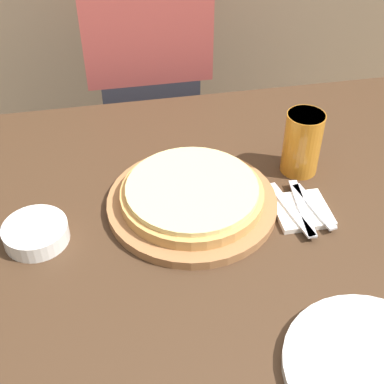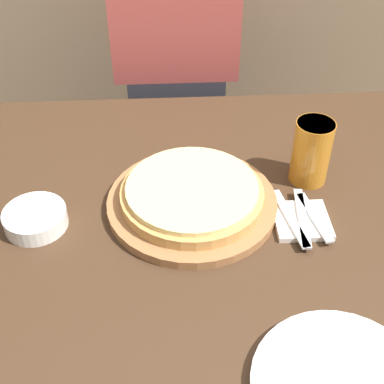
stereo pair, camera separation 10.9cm
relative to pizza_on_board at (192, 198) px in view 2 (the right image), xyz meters
The scene contains 9 objects.
dining_table 0.40m from the pizza_on_board, 57.27° to the right, with size 1.18×1.08×0.71m.
pizza_on_board is the anchor object (origin of this frame).
beer_glass 0.28m from the pizza_on_board, 16.99° to the left, with size 0.08×0.08×0.15m.
side_bowl 0.32m from the pizza_on_board, behind, with size 0.13×0.13×0.04m.
napkin_stack 0.23m from the pizza_on_board, 15.63° to the right, with size 0.11×0.11×0.01m.
fork 0.20m from the pizza_on_board, 17.53° to the right, with size 0.05×0.17×0.00m.
dinner_knife 0.23m from the pizza_on_board, 15.63° to the right, with size 0.03×0.17×0.00m.
spoon 0.25m from the pizza_on_board, 14.09° to the right, with size 0.05×0.15×0.00m.
diner_person 0.67m from the pizza_on_board, 91.20° to the left, with size 0.36×0.20×1.31m.
Camera 2 is at (-0.11, -0.73, 1.46)m, focal length 50.00 mm.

